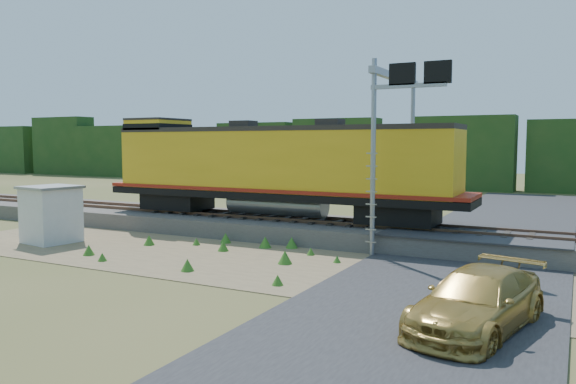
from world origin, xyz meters
The scene contains 11 objects.
ground centered at (0.00, 0.00, 0.00)m, with size 140.00×140.00×0.00m, color #475123.
ballast centered at (0.00, 6.00, 0.40)m, with size 70.00×5.00×0.80m, color slate.
rails centered at (0.00, 6.00, 0.88)m, with size 70.00×1.54×0.16m.
dirt_shoulder centered at (-2.00, 0.50, 0.01)m, with size 26.00×8.00×0.03m, color #8C7754.
road centered at (7.00, 0.74, 0.09)m, with size 7.00×66.00×0.86m.
tree_line_north centered at (0.00, 38.00, 3.07)m, with size 130.00×3.00×6.50m.
weed_clumps centered at (-3.50, 0.10, 0.00)m, with size 15.00×6.20×0.56m, color #377020, non-canonical shape.
locomotive centered at (-2.55, 6.00, 3.30)m, with size 18.40×2.81×4.75m.
shed centered at (-10.10, -0.47, 1.28)m, with size 2.41×2.41×2.53m.
signal_gantry centered at (3.89, 5.32, 5.67)m, with size 3.02×6.20×7.61m.
car centered at (8.54, -3.95, 0.72)m, with size 2.01×4.94×1.43m, color #B59343.
Camera 1 is at (10.55, -17.44, 4.42)m, focal length 35.00 mm.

